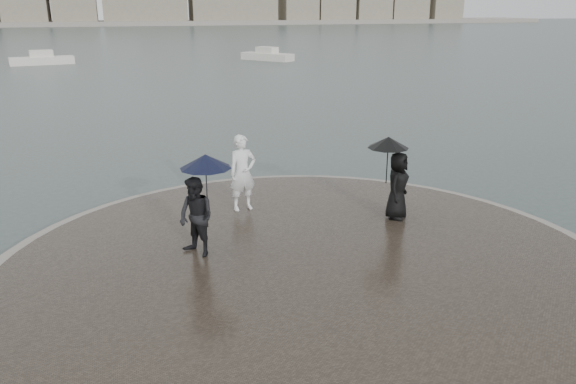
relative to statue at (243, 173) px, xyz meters
name	(u,v)px	position (x,y,z in m)	size (l,w,h in m)	color
kerb_ring	(307,275)	(0.49, -3.49, -1.13)	(12.50, 12.50, 0.32)	gray
quay_tip	(307,274)	(0.49, -3.49, -1.11)	(11.90, 11.90, 0.36)	#2D261E
statue	(243,173)	(0.00, 0.00, 0.00)	(0.68, 0.45, 1.86)	white
visitor_left	(199,202)	(-1.39, -2.32, 0.18)	(1.24, 1.11, 2.04)	black
visitor_right	(395,174)	(3.25, -1.60, 0.14)	(1.18, 1.03, 1.95)	black
far_skyline	(97,4)	(-5.81, 153.72, 4.32)	(260.00, 20.00, 37.00)	gray
boats	(159,58)	(1.33, 43.10, -0.91)	(26.01, 5.84, 1.50)	silver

